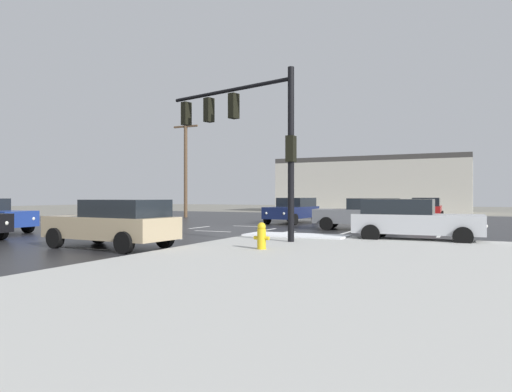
{
  "coord_description": "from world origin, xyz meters",
  "views": [
    {
      "loc": [
        11.36,
        -21.09,
        1.72
      ],
      "look_at": [
        -1.18,
        5.36,
        1.71
      ],
      "focal_mm": 32.41,
      "sensor_mm": 36.0,
      "label": 1
    }
  ],
  "objects_px": {
    "fire_hydrant": "(262,236)",
    "sedan_red": "(427,209)",
    "traffic_signal_mast": "(248,126)",
    "sedan_grey": "(364,213)",
    "sedan_tan": "(114,223)",
    "sedan_silver": "(412,219)",
    "utility_pole_far": "(186,164)",
    "sedan_navy": "(293,210)"
  },
  "relations": [
    {
      "from": "sedan_red",
      "to": "sedan_grey",
      "type": "bearing_deg",
      "value": 165.91
    },
    {
      "from": "sedan_tan",
      "to": "sedan_navy",
      "type": "distance_m",
      "value": 15.56
    },
    {
      "from": "sedan_tan",
      "to": "sedan_silver",
      "type": "relative_size",
      "value": 1.01
    },
    {
      "from": "sedan_silver",
      "to": "sedan_red",
      "type": "relative_size",
      "value": 0.99
    },
    {
      "from": "fire_hydrant",
      "to": "sedan_grey",
      "type": "height_order",
      "value": "sedan_grey"
    },
    {
      "from": "traffic_signal_mast",
      "to": "fire_hydrant",
      "type": "xyz_separation_m",
      "value": [
        1.9,
        -2.91,
        -3.78
      ]
    },
    {
      "from": "sedan_navy",
      "to": "sedan_grey",
      "type": "distance_m",
      "value": 6.57
    },
    {
      "from": "sedan_silver",
      "to": "sedan_grey",
      "type": "height_order",
      "value": "same"
    },
    {
      "from": "sedan_grey",
      "to": "sedan_navy",
      "type": "bearing_deg",
      "value": -43.38
    },
    {
      "from": "traffic_signal_mast",
      "to": "sedan_tan",
      "type": "xyz_separation_m",
      "value": [
        -2.94,
        -3.81,
        -3.46
      ]
    },
    {
      "from": "traffic_signal_mast",
      "to": "fire_hydrant",
      "type": "relative_size",
      "value": 7.59
    },
    {
      "from": "fire_hydrant",
      "to": "sedan_navy",
      "type": "bearing_deg",
      "value": 107.26
    },
    {
      "from": "sedan_grey",
      "to": "traffic_signal_mast",
      "type": "bearing_deg",
      "value": 65.18
    },
    {
      "from": "sedan_grey",
      "to": "sedan_red",
      "type": "distance_m",
      "value": 10.21
    },
    {
      "from": "sedan_red",
      "to": "fire_hydrant",
      "type": "bearing_deg",
      "value": 170.07
    },
    {
      "from": "sedan_silver",
      "to": "utility_pole_far",
      "type": "bearing_deg",
      "value": 144.17
    },
    {
      "from": "sedan_tan",
      "to": "fire_hydrant",
      "type": "bearing_deg",
      "value": -165.56
    },
    {
      "from": "traffic_signal_mast",
      "to": "sedan_red",
      "type": "xyz_separation_m",
      "value": [
        4.7,
        17.78,
        -3.46
      ]
    },
    {
      "from": "sedan_tan",
      "to": "sedan_red",
      "type": "height_order",
      "value": "same"
    },
    {
      "from": "sedan_grey",
      "to": "utility_pole_far",
      "type": "xyz_separation_m",
      "value": [
        -15.85,
        7.77,
        3.39
      ]
    },
    {
      "from": "utility_pole_far",
      "to": "traffic_signal_mast",
      "type": "bearing_deg",
      "value": -49.56
    },
    {
      "from": "traffic_signal_mast",
      "to": "sedan_grey",
      "type": "xyz_separation_m",
      "value": [
        2.6,
        7.79,
        -3.46
      ]
    },
    {
      "from": "fire_hydrant",
      "to": "sedan_silver",
      "type": "relative_size",
      "value": 0.17
    },
    {
      "from": "sedan_navy",
      "to": "sedan_red",
      "type": "xyz_separation_m",
      "value": [
        7.35,
        6.04,
        0.0
      ]
    },
    {
      "from": "fire_hydrant",
      "to": "sedan_red",
      "type": "distance_m",
      "value": 20.88
    },
    {
      "from": "fire_hydrant",
      "to": "sedan_silver",
      "type": "bearing_deg",
      "value": 56.15
    },
    {
      "from": "traffic_signal_mast",
      "to": "sedan_tan",
      "type": "relative_size",
      "value": 1.3
    },
    {
      "from": "fire_hydrant",
      "to": "utility_pole_far",
      "type": "height_order",
      "value": "utility_pole_far"
    },
    {
      "from": "sedan_silver",
      "to": "utility_pole_far",
      "type": "height_order",
      "value": "utility_pole_far"
    },
    {
      "from": "fire_hydrant",
      "to": "sedan_tan",
      "type": "relative_size",
      "value": 0.17
    },
    {
      "from": "sedan_grey",
      "to": "utility_pole_far",
      "type": "bearing_deg",
      "value": -32.47
    },
    {
      "from": "fire_hydrant",
      "to": "sedan_grey",
      "type": "distance_m",
      "value": 10.72
    },
    {
      "from": "traffic_signal_mast",
      "to": "sedan_red",
      "type": "distance_m",
      "value": 18.72
    },
    {
      "from": "sedan_red",
      "to": "utility_pole_far",
      "type": "distance_m",
      "value": 18.4
    },
    {
      "from": "fire_hydrant",
      "to": "sedan_tan",
      "type": "bearing_deg",
      "value": -169.45
    },
    {
      "from": "utility_pole_far",
      "to": "sedan_navy",
      "type": "bearing_deg",
      "value": -19.76
    },
    {
      "from": "fire_hydrant",
      "to": "sedan_navy",
      "type": "xyz_separation_m",
      "value": [
        -4.55,
        14.65,
        0.32
      ]
    },
    {
      "from": "sedan_red",
      "to": "sedan_silver",
      "type": "bearing_deg",
      "value": -179.11
    },
    {
      "from": "traffic_signal_mast",
      "to": "sedan_navy",
      "type": "distance_m",
      "value": 12.53
    },
    {
      "from": "fire_hydrant",
      "to": "utility_pole_far",
      "type": "relative_size",
      "value": 0.1
    },
    {
      "from": "traffic_signal_mast",
      "to": "sedan_grey",
      "type": "relative_size",
      "value": 1.29
    },
    {
      "from": "fire_hydrant",
      "to": "traffic_signal_mast",
      "type": "bearing_deg",
      "value": 123.21
    }
  ]
}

